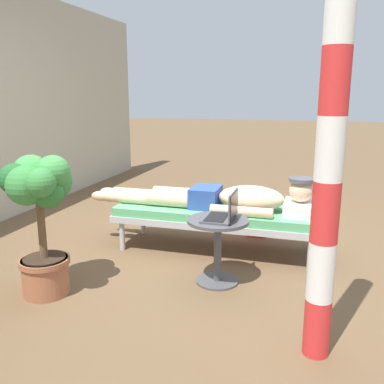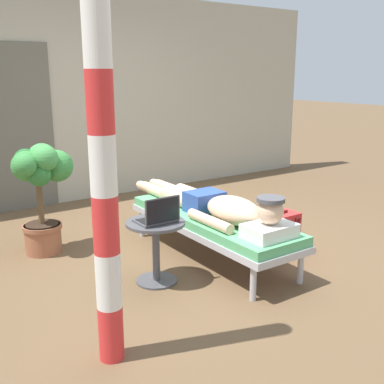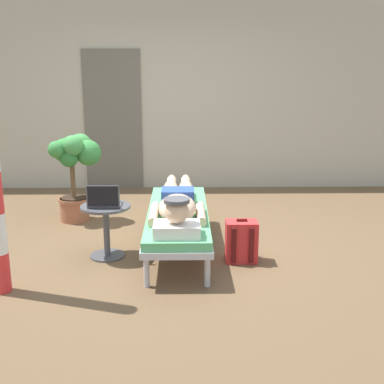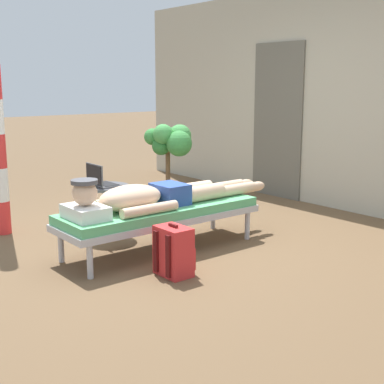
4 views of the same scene
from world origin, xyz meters
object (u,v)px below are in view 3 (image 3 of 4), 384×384
at_px(person_reclining, 178,203).
at_px(side_table, 106,222).
at_px(backpack, 241,242).
at_px(potted_plant, 74,165).
at_px(lounge_chair, 178,217).
at_px(laptop, 104,201).

relative_size(person_reclining, side_table, 4.15).
distance_m(backpack, potted_plant, 2.32).
distance_m(lounge_chair, potted_plant, 1.64).
relative_size(lounge_chair, laptop, 6.25).
relative_size(side_table, laptop, 1.69).
relative_size(person_reclining, potted_plant, 2.07).
height_order(person_reclining, laptop, laptop).
bearing_deg(potted_plant, lounge_chair, -39.93).
height_order(lounge_chair, potted_plant, potted_plant).
xyz_separation_m(lounge_chair, backpack, (0.61, -0.30, -0.15)).
bearing_deg(person_reclining, lounge_chair, 90.00).
bearing_deg(potted_plant, laptop, -66.82).
height_order(person_reclining, side_table, person_reclining).
height_order(laptop, potted_plant, potted_plant).
bearing_deg(side_table, lounge_chair, 13.74).
height_order(person_reclining, potted_plant, potted_plant).
height_order(lounge_chair, laptop, laptop).
xyz_separation_m(lounge_chair, laptop, (-0.69, -0.22, 0.24)).
xyz_separation_m(laptop, potted_plant, (-0.53, 1.25, 0.10)).
relative_size(laptop, potted_plant, 0.30).
bearing_deg(lounge_chair, laptop, -162.34).
bearing_deg(lounge_chair, side_table, -166.26).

